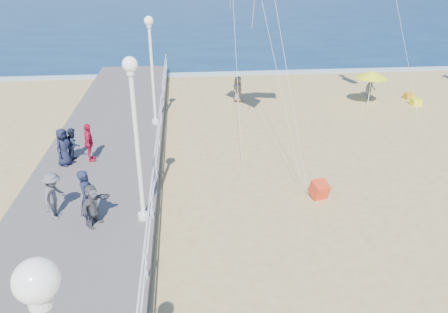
{
  "coord_description": "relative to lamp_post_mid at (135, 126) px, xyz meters",
  "views": [
    {
      "loc": [
        -3.91,
        -12.38,
        8.27
      ],
      "look_at": [
        -2.5,
        2.0,
        1.6
      ],
      "focal_mm": 35.0,
      "sensor_mm": 36.0,
      "label": 1
    }
  ],
  "objects": [
    {
      "name": "surf_line",
      "position": [
        5.35,
        20.5,
        -3.63
      ],
      "size": [
        160.0,
        1.2,
        0.04
      ],
      "primitive_type": "cube",
      "color": "white",
      "rests_on": "ground"
    },
    {
      "name": "ocean",
      "position": [
        5.35,
        65.0,
        -3.65
      ],
      "size": [
        160.0,
        90.0,
        0.05
      ],
      "primitive_type": "cube",
      "color": "navy",
      "rests_on": "ground"
    },
    {
      "name": "beach_walker_a",
      "position": [
        13.22,
        13.3,
        -2.94
      ],
      "size": [
        1.08,
        0.94,
        1.44
      ],
      "primitive_type": "imported",
      "rotation": [
        0.0,
        0.0,
        0.54
      ],
      "color": "slate",
      "rests_on": "ground"
    },
    {
      "name": "spectator_5",
      "position": [
        -1.52,
        -0.23,
        -2.54
      ],
      "size": [
        1.02,
        1.38,
        1.44
      ],
      "primitive_type": "imported",
      "rotation": [
        0.0,
        0.0,
        1.06
      ],
      "color": "#525357",
      "rests_on": "boardwalk"
    },
    {
      "name": "box_kite",
      "position": [
        6.35,
        1.4,
        -3.36
      ],
      "size": [
        0.72,
        0.83,
        0.74
      ],
      "primitive_type": "cube",
      "rotation": [
        0.31,
        0.0,
        0.27
      ],
      "color": "red",
      "rests_on": "ground"
    },
    {
      "name": "beach_walker_c",
      "position": [
        4.83,
        13.48,
        -2.86
      ],
      "size": [
        0.84,
        0.93,
        1.6
      ],
      "primitive_type": "imported",
      "rotation": [
        0.0,
        0.0,
        -1.04
      ],
      "color": "#846F5B",
      "rests_on": "ground"
    },
    {
      "name": "railing",
      "position": [
        0.3,
        0.0,
        -2.41
      ],
      "size": [
        0.05,
        42.0,
        0.55
      ],
      "color": "white",
      "rests_on": "boardwalk"
    },
    {
      "name": "ground",
      "position": [
        5.35,
        0.0,
        -3.66
      ],
      "size": [
        160.0,
        160.0,
        0.0
      ],
      "primitive_type": "plane",
      "color": "tan",
      "rests_on": "ground"
    },
    {
      "name": "boardwalk",
      "position": [
        -2.15,
        0.0,
        -3.46
      ],
      "size": [
        5.0,
        44.0,
        0.4
      ],
      "primitive_type": "cube",
      "color": "slate",
      "rests_on": "ground"
    },
    {
      "name": "lamp_post_mid",
      "position": [
        0.0,
        0.0,
        0.0
      ],
      "size": [
        0.44,
        0.44,
        5.32
      ],
      "color": "white",
      "rests_on": "boardwalk"
    },
    {
      "name": "spectator_2",
      "position": [
        -2.85,
        0.37,
        -2.45
      ],
      "size": [
        0.85,
        1.17,
        1.62
      ],
      "primitive_type": "imported",
      "rotation": [
        0.0,
        0.0,
        1.31
      ],
      "color": "#58585D",
      "rests_on": "boardwalk"
    },
    {
      "name": "beach_chair_right",
      "position": [
        15.49,
        11.72,
        -3.46
      ],
      "size": [
        0.55,
        0.55,
        0.4
      ],
      "primitive_type": "cube",
      "color": "#F0FE1A",
      "rests_on": "ground"
    },
    {
      "name": "spectator_7",
      "position": [
        -3.18,
        4.88,
        -2.55
      ],
      "size": [
        0.59,
        0.73,
        1.43
      ],
      "primitive_type": "imported",
      "rotation": [
        0.0,
        0.0,
        1.65
      ],
      "color": "#192538",
      "rests_on": "boardwalk"
    },
    {
      "name": "beach_chair_left",
      "position": [
        15.69,
        12.92,
        -3.46
      ],
      "size": [
        0.55,
        0.55,
        0.4
      ],
      "primitive_type": "cube",
      "color": "gold",
      "rests_on": "ground"
    },
    {
      "name": "spectator_4",
      "position": [
        -3.47,
        4.42,
        -2.47
      ],
      "size": [
        0.82,
        0.92,
        1.58
      ],
      "primitive_type": "imported",
      "rotation": [
        0.0,
        0.0,
        1.06
      ],
      "color": "#171A33",
      "rests_on": "boardwalk"
    },
    {
      "name": "beach_umbrella",
      "position": [
        12.59,
        11.98,
        -1.75
      ],
      "size": [
        1.9,
        1.9,
        2.14
      ],
      "color": "white",
      "rests_on": "ground"
    },
    {
      "name": "spectator_0",
      "position": [
        -1.69,
        -0.05,
        -2.33
      ],
      "size": [
        0.56,
        0.75,
        1.87
      ],
      "primitive_type": "imported",
      "rotation": [
        0.0,
        0.0,
        1.39
      ],
      "color": "#1A1F3A",
      "rests_on": "boardwalk"
    },
    {
      "name": "lamp_post_far",
      "position": [
        0.0,
        9.0,
        0.0
      ],
      "size": [
        0.44,
        0.44,
        5.32
      ],
      "color": "white",
      "rests_on": "boardwalk"
    },
    {
      "name": "spectator_3",
      "position": [
        -2.51,
        4.73,
        -2.44
      ],
      "size": [
        0.58,
        1.02,
        1.65
      ],
      "primitive_type": "imported",
      "rotation": [
        0.0,
        0.0,
        1.76
      ],
      "color": "#C1183A",
      "rests_on": "boardwalk"
    }
  ]
}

